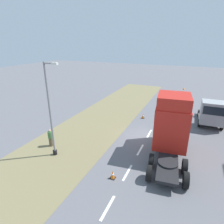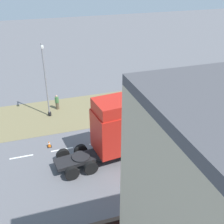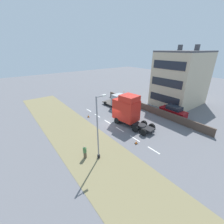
{
  "view_description": "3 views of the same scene",
  "coord_description": "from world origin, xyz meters",
  "px_view_note": "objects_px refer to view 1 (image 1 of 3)",
  "views": [
    {
      "loc": [
        3.34,
        -15.65,
        8.5
      ],
      "look_at": [
        -2.86,
        -1.7,
        2.74
      ],
      "focal_mm": 30.0,
      "sensor_mm": 36.0,
      "label": 1
    },
    {
      "loc": [
        19.04,
        -7.29,
        13.63
      ],
      "look_at": [
        -1.02,
        -0.88,
        2.2
      ],
      "focal_mm": 45.0,
      "sensor_mm": 36.0,
      "label": 2
    },
    {
      "loc": [
        -13.09,
        -17.45,
        11.42
      ],
      "look_at": [
        0.35,
        0.12,
        1.99
      ],
      "focal_mm": 24.0,
      "sensor_mm": 36.0,
      "label": 3
    }
  ],
  "objects_px": {
    "pedestrian": "(51,138)",
    "traffic_cone_lead": "(143,116)",
    "flatbed_truck": "(212,113)",
    "lamp_post": "(51,116)",
    "lorry_cab": "(171,124)",
    "traffic_cone_trailing": "(113,175)"
  },
  "relations": [
    {
      "from": "flatbed_truck",
      "to": "traffic_cone_lead",
      "type": "height_order",
      "value": "flatbed_truck"
    },
    {
      "from": "flatbed_truck",
      "to": "traffic_cone_lead",
      "type": "bearing_deg",
      "value": 3.8
    },
    {
      "from": "flatbed_truck",
      "to": "traffic_cone_lead",
      "type": "distance_m",
      "value": 7.25
    },
    {
      "from": "flatbed_truck",
      "to": "lamp_post",
      "type": "distance_m",
      "value": 15.94
    },
    {
      "from": "traffic_cone_lead",
      "to": "traffic_cone_trailing",
      "type": "xyz_separation_m",
      "value": [
        0.92,
        -10.95,
        0.0
      ]
    },
    {
      "from": "traffic_cone_lead",
      "to": "flatbed_truck",
      "type": "bearing_deg",
      "value": 5.19
    },
    {
      "from": "lamp_post",
      "to": "flatbed_truck",
      "type": "bearing_deg",
      "value": 43.67
    },
    {
      "from": "lorry_cab",
      "to": "traffic_cone_trailing",
      "type": "relative_size",
      "value": 12.55
    },
    {
      "from": "lamp_post",
      "to": "pedestrian",
      "type": "relative_size",
      "value": 4.63
    },
    {
      "from": "lamp_post",
      "to": "traffic_cone_trailing",
      "type": "bearing_deg",
      "value": -7.25
    },
    {
      "from": "pedestrian",
      "to": "traffic_cone_lead",
      "type": "relative_size",
      "value": 2.7
    },
    {
      "from": "flatbed_truck",
      "to": "traffic_cone_trailing",
      "type": "xyz_separation_m",
      "value": [
        -6.2,
        -11.6,
        -1.23
      ]
    },
    {
      "from": "traffic_cone_lead",
      "to": "lamp_post",
      "type": "bearing_deg",
      "value": -112.84
    },
    {
      "from": "lamp_post",
      "to": "pedestrian",
      "type": "bearing_deg",
      "value": 143.59
    },
    {
      "from": "lorry_cab",
      "to": "traffic_cone_lead",
      "type": "height_order",
      "value": "lorry_cab"
    },
    {
      "from": "traffic_cone_trailing",
      "to": "traffic_cone_lead",
      "type": "bearing_deg",
      "value": 94.81
    },
    {
      "from": "lorry_cab",
      "to": "flatbed_truck",
      "type": "distance_m",
      "value": 7.54
    },
    {
      "from": "lamp_post",
      "to": "traffic_cone_lead",
      "type": "relative_size",
      "value": 12.52
    },
    {
      "from": "traffic_cone_lead",
      "to": "pedestrian",
      "type": "bearing_deg",
      "value": -120.99
    },
    {
      "from": "lorry_cab",
      "to": "flatbed_truck",
      "type": "height_order",
      "value": "lorry_cab"
    },
    {
      "from": "pedestrian",
      "to": "traffic_cone_trailing",
      "type": "relative_size",
      "value": 2.7
    },
    {
      "from": "flatbed_truck",
      "to": "pedestrian",
      "type": "height_order",
      "value": "flatbed_truck"
    }
  ]
}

